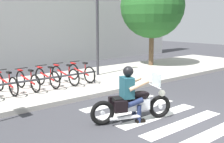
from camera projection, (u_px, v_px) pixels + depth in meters
The scene contains 17 objects.
ground_plane at pixel (179, 126), 6.65m from camera, with size 48.00×48.00×0.00m, color #38383D.
sidewalk at pixel (65, 84), 10.79m from camera, with size 24.00×4.40×0.15m, color #B7B2A8.
crosswalk_stripe_1 at pixel (213, 134), 6.16m from camera, with size 2.80×0.40×0.01m, color white.
crosswalk_stripe_2 at pixel (184, 124), 6.76m from camera, with size 2.80×0.40×0.01m, color white.
crosswalk_stripe_3 at pixel (159, 115), 7.37m from camera, with size 2.80×0.40×0.01m, color white.
crosswalk_stripe_4 at pixel (138, 108), 7.97m from camera, with size 2.80×0.40×0.01m, color white.
crosswalk_stripe_5 at pixel (120, 102), 8.58m from camera, with size 2.80×0.40×0.01m, color white.
motorcycle at pixel (133, 104), 6.87m from camera, with size 2.08×0.97×1.20m.
rider at pixel (130, 90), 6.78m from camera, with size 0.74×0.68×1.43m.
bicycle_2 at pixel (6, 83), 8.99m from camera, with size 0.48×1.66×0.77m.
bicycle_3 at pixel (28, 80), 9.45m from camera, with size 0.48×1.62×0.75m.
bicycle_4 at pixel (47, 77), 9.92m from camera, with size 0.48×1.60×0.78m.
bicycle_5 at pixel (65, 75), 10.38m from camera, with size 0.48×1.73×0.79m.
bicycle_6 at pixel (81, 73), 10.84m from camera, with size 0.48×1.65×0.79m.
bike_rack at pixel (34, 81), 9.02m from camera, with size 5.03×0.07×0.49m.
street_lamp at pixel (97, 16), 11.84m from camera, with size 0.28×0.28×4.60m.
tree_near_rack at pixel (152, 6), 14.55m from camera, with size 3.43×3.43×5.05m.
Camera 1 is at (-5.29, -3.80, 2.48)m, focal length 43.75 mm.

